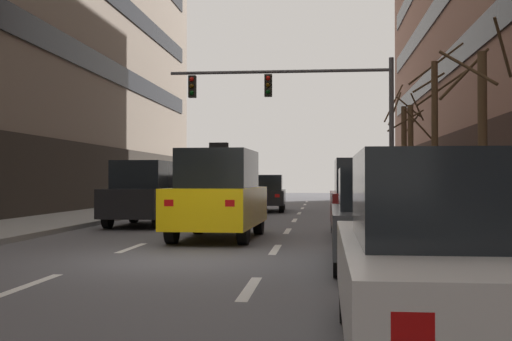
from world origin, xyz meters
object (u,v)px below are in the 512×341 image
at_px(car_parked_1, 387,218).
at_px(street_tree_2, 410,155).
at_px(traffic_signal_0, 310,103).
at_px(street_tree_0, 482,136).
at_px(taxi_driving_1, 219,195).
at_px(street_tree_1, 404,153).
at_px(street_tree_3, 435,134).
at_px(car_driving_2, 265,193).
at_px(car_driving_0, 145,193).
at_px(car_parked_0, 461,260).
at_px(car_parked_2, 365,198).

xyz_separation_m(car_parked_1, street_tree_2, (2.47, 15.57, 1.68)).
bearing_deg(traffic_signal_0, street_tree_0, -66.52).
bearing_deg(street_tree_2, taxi_driving_1, -120.29).
bearing_deg(street_tree_1, street_tree_3, -89.93).
height_order(car_driving_2, car_parked_1, car_driving_2).
distance_m(car_driving_0, car_parked_0, 16.78).
distance_m(taxi_driving_1, car_driving_2, 14.29).
relative_size(car_parked_0, traffic_signal_0, 0.55).
xyz_separation_m(car_driving_0, street_tree_2, (9.35, 6.22, 1.47)).
distance_m(car_driving_0, street_tree_3, 9.60).
xyz_separation_m(car_driving_0, street_tree_3, (9.39, 0.61, 1.91)).
distance_m(taxi_driving_1, car_parked_1, 6.20).
relative_size(traffic_signal_0, street_tree_1, 1.48).
distance_m(car_parked_0, traffic_signal_0, 19.28).
bearing_deg(car_driving_0, taxi_driving_1, -54.54).
distance_m(car_parked_1, street_tree_0, 4.73).
bearing_deg(car_parked_1, traffic_signal_0, 96.82).
distance_m(car_parked_1, street_tree_1, 17.94).
xyz_separation_m(car_driving_0, street_tree_0, (9.36, -5.68, 1.44)).
height_order(car_driving_0, taxi_driving_1, taxi_driving_1).
relative_size(street_tree_0, street_tree_2, 0.97).
bearing_deg(street_tree_0, traffic_signal_0, 113.48).
relative_size(street_tree_2, street_tree_3, 0.86).
bearing_deg(street_tree_1, car_parked_1, -98.06).
xyz_separation_m(car_parked_0, traffic_signal_0, (-1.55, 18.89, 3.51)).
bearing_deg(traffic_signal_0, street_tree_1, 49.44).
relative_size(car_driving_0, car_parked_0, 0.95).
height_order(car_parked_0, car_parked_2, car_parked_2).
xyz_separation_m(taxi_driving_1, street_tree_3, (6.25, 5.02, 1.84)).
height_order(car_parked_2, traffic_signal_0, traffic_signal_0).
relative_size(car_parked_2, street_tree_0, 0.86).
distance_m(street_tree_0, street_tree_1, 14.00).
xyz_separation_m(street_tree_2, street_tree_3, (0.04, -5.61, 0.44)).
bearing_deg(car_parked_1, street_tree_3, 75.84).
xyz_separation_m(street_tree_0, street_tree_3, (0.04, 6.29, 0.47)).
relative_size(car_parked_1, street_tree_3, 0.77).
bearing_deg(car_parked_1, car_parked_0, -90.00).
xyz_separation_m(car_driving_0, car_parked_1, (6.88, -9.35, -0.21)).
height_order(car_driving_2, street_tree_0, street_tree_0).
bearing_deg(car_driving_2, traffic_signal_0, -70.13).
distance_m(car_parked_0, car_parked_1, 5.95).
bearing_deg(car_parked_0, street_tree_3, 81.03).
distance_m(car_parked_1, street_tree_3, 10.49).
relative_size(car_driving_0, taxi_driving_1, 0.93).
relative_size(car_parked_2, traffic_signal_0, 0.50).
bearing_deg(car_driving_2, car_driving_0, -107.21).
xyz_separation_m(car_driving_0, car_parked_2, (6.88, -3.62, -0.03)).
distance_m(taxi_driving_1, car_parked_0, 11.52).
bearing_deg(car_parked_1, car_parked_2, 89.99).
bearing_deg(car_parked_0, street_tree_1, 83.95).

